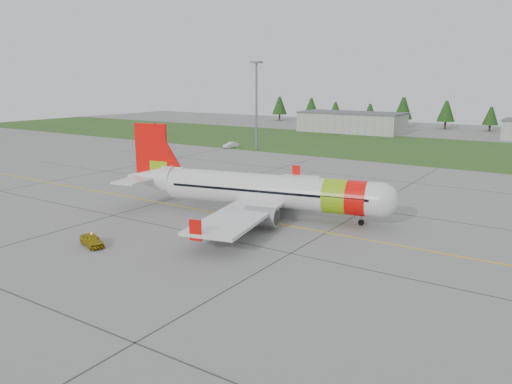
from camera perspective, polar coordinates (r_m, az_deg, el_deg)
The scene contains 9 objects.
ground at distance 53.61m, azimuth -5.42°, elevation -5.02°, with size 320.00×320.00×0.00m, color gray.
aircraft at distance 60.71m, azimuth 0.80°, elevation 0.18°, with size 35.16×32.94×10.76m.
follow_me_car at distance 52.27m, azimuth -18.35°, elevation -4.01°, with size 1.46×1.24×3.63m, color yellow.
service_van at distance 122.49m, azimuth -2.88°, elevation 6.05°, with size 1.50×1.42×4.30m, color silver.
grass_strip at distance 126.93m, azimuth 18.44°, elevation 4.68°, with size 320.00×50.00×0.03m, color #30561E.
taxi_guideline at distance 59.78m, azimuth -0.62°, elevation -3.08°, with size 120.00×0.25×0.02m, color gold.
hangar_west at distance 162.64m, azimuth 10.85°, elevation 7.78°, with size 32.00×14.00×6.00m, color #A8A8A3.
floodlight_mast at distance 117.05m, azimuth 0.05°, elevation 9.62°, with size 0.50×0.50×20.00m, color slate.
treeline at distance 180.95m, azimuth 23.27°, elevation 8.10°, with size 160.00×8.00×10.00m, color #1C3F14, non-canonical shape.
Camera 1 is at (32.15, -39.71, 16.24)m, focal length 35.00 mm.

